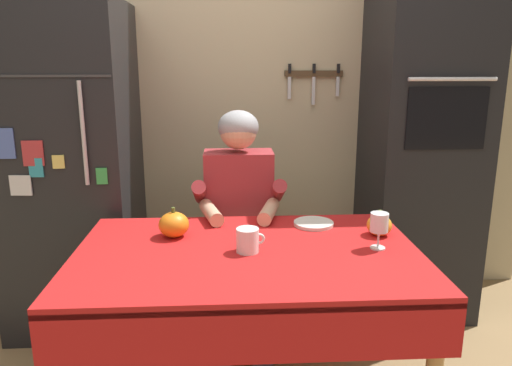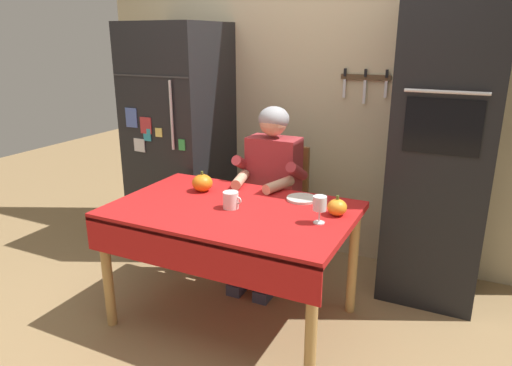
{
  "view_description": "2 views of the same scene",
  "coord_description": "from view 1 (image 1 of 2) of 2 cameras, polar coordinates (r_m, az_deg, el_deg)",
  "views": [
    {
      "loc": [
        -0.07,
        -1.75,
        1.49
      ],
      "look_at": [
        0.04,
        0.19,
        1.0
      ],
      "focal_mm": 34.24,
      "sensor_mm": 36.0,
      "label": 1
    },
    {
      "loc": [
        1.24,
        -2.13,
        1.69
      ],
      "look_at": [
        0.1,
        0.22,
        0.87
      ],
      "focal_mm": 32.61,
      "sensor_mm": 36.0,
      "label": 2
    }
  ],
  "objects": [
    {
      "name": "pumpkin_medium",
      "position": [
        2.16,
        -9.57,
        -4.81
      ],
      "size": [
        0.13,
        0.13,
        0.13
      ],
      "color": "orange",
      "rests_on": "dining_table"
    },
    {
      "name": "coffee_mug",
      "position": [
        1.97,
        -1.03,
        -6.69
      ],
      "size": [
        0.12,
        0.09,
        0.1
      ],
      "color": "white",
      "rests_on": "dining_table"
    },
    {
      "name": "pumpkin_large",
      "position": [
        2.22,
        14.21,
        -4.79
      ],
      "size": [
        0.11,
        0.11,
        0.11
      ],
      "color": "orange",
      "rests_on": "dining_table"
    },
    {
      "name": "back_wall_assembly",
      "position": [
        3.11,
        -1.02,
        10.6
      ],
      "size": [
        3.7,
        0.13,
        2.6
      ],
      "color": "#BCAD89",
      "rests_on": "ground"
    },
    {
      "name": "wall_oven",
      "position": [
        3.0,
        18.78,
        4.95
      ],
      "size": [
        0.6,
        0.64,
        2.1
      ],
      "color": "black",
      "rests_on": "ground"
    },
    {
      "name": "refrigerator",
      "position": [
        2.91,
        -20.74,
        1.5
      ],
      "size": [
        0.68,
        0.71,
        1.8
      ],
      "color": "black",
      "rests_on": "ground"
    },
    {
      "name": "seated_person",
      "position": [
        2.55,
        -1.97,
        -3.07
      ],
      "size": [
        0.47,
        0.55,
        1.25
      ],
      "color": "#38384C",
      "rests_on": "ground"
    },
    {
      "name": "chair_behind_person",
      "position": [
        2.8,
        -2.02,
        -6.36
      ],
      "size": [
        0.4,
        0.4,
        0.93
      ],
      "color": "brown",
      "rests_on": "ground"
    },
    {
      "name": "wine_glass",
      "position": [
        2.04,
        14.2,
        -4.65
      ],
      "size": [
        0.07,
        0.07,
        0.15
      ],
      "color": "white",
      "rests_on": "dining_table"
    },
    {
      "name": "serving_tray",
      "position": [
        2.31,
        6.75,
        -4.72
      ],
      "size": [
        0.19,
        0.19,
        0.02
      ],
      "primitive_type": "cylinder",
      "color": "silver",
      "rests_on": "dining_table"
    },
    {
      "name": "dining_table",
      "position": [
        2.01,
        -0.96,
        -10.33
      ],
      "size": [
        1.4,
        0.9,
        0.74
      ],
      "color": "tan",
      "rests_on": "ground"
    }
  ]
}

